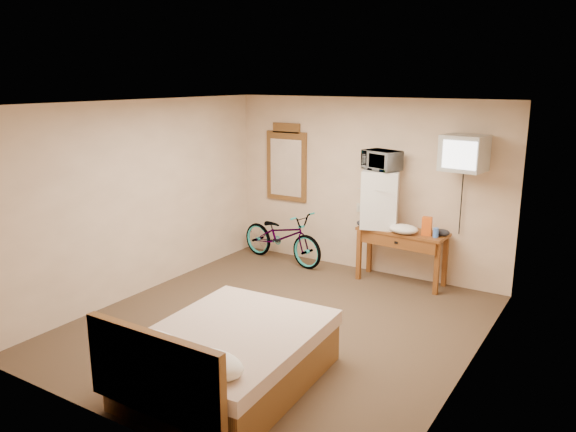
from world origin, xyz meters
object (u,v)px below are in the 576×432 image
(microwave, at_px, (382,160))
(crt_television, at_px, (464,153))
(mini_fridge, at_px, (380,199))
(wall_mirror, at_px, (286,163))
(bed, at_px, (225,357))
(bicycle, at_px, (282,236))
(desk, at_px, (401,240))
(blue_cup, at_px, (436,233))

(microwave, relative_size, crt_television, 0.78)
(mini_fridge, distance_m, microwave, 0.53)
(wall_mirror, xyz_separation_m, bed, (1.64, -3.66, -1.18))
(crt_television, xyz_separation_m, bicycle, (-2.64, -0.07, -1.45))
(bed, bearing_deg, wall_mirror, 114.10)
(desk, xyz_separation_m, blue_cup, (0.49, -0.07, 0.20))
(bicycle, relative_size, bed, 0.78)
(mini_fridge, distance_m, crt_television, 1.30)
(crt_television, bearing_deg, blue_cup, -160.68)
(desk, height_order, crt_television, crt_television)
(crt_television, bearing_deg, microwave, 178.70)
(microwave, distance_m, blue_cup, 1.21)
(wall_mirror, height_order, bicycle, wall_mirror)
(desk, distance_m, crt_television, 1.45)
(desk, bearing_deg, bicycle, -178.35)
(mini_fridge, distance_m, blue_cup, 0.91)
(wall_mirror, height_order, bed, wall_mirror)
(mini_fridge, relative_size, crt_television, 1.28)
(desk, bearing_deg, microwave, 173.11)
(crt_television, bearing_deg, bed, -108.25)
(microwave, height_order, wall_mirror, wall_mirror)
(blue_cup, relative_size, wall_mirror, 0.11)
(mini_fridge, height_order, blue_cup, mini_fridge)
(mini_fridge, height_order, bed, mini_fridge)
(mini_fridge, xyz_separation_m, microwave, (0.00, 0.00, 0.53))
(crt_television, xyz_separation_m, wall_mirror, (-2.76, 0.25, -0.38))
(bicycle, bearing_deg, bed, -146.02)
(bed, bearing_deg, bicycle, 114.41)
(wall_mirror, relative_size, bed, 0.61)
(bicycle, bearing_deg, desk, -78.78)
(mini_fridge, distance_m, bicycle, 1.71)
(bicycle, bearing_deg, blue_cup, -80.93)
(desk, distance_m, blue_cup, 0.53)
(mini_fridge, relative_size, wall_mirror, 0.66)
(wall_mirror, bearing_deg, desk, -7.63)
(crt_television, bearing_deg, bicycle, -178.45)
(bed, bearing_deg, mini_fridge, 89.58)
(crt_television, bearing_deg, desk, -178.70)
(crt_television, bearing_deg, wall_mirror, 174.78)
(desk, bearing_deg, mini_fridge, 173.14)
(wall_mirror, bearing_deg, mini_fridge, -7.79)
(desk, xyz_separation_m, bed, (-0.37, -3.39, -0.32))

